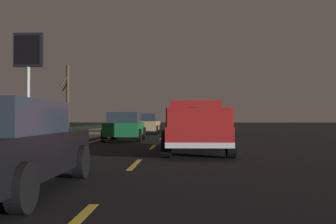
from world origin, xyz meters
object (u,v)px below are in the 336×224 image
Objects in this scene: pickup_truck at (196,125)px; gas_price_sign at (28,59)px; sedan_silver at (190,122)px; sedan_green at (125,126)px; sedan_black at (4,145)px; bare_tree_far at (67,97)px; sedan_tan at (146,124)px.

gas_price_sign reaches higher than pickup_truck.
pickup_truck is 1.22× the size of sedan_silver.
sedan_silver is 16.57m from sedan_green.
bare_tree_far reaches higher than sedan_black.
sedan_black is 29.00m from bare_tree_far.
sedan_green is (-8.65, 0.37, 0.00)m from sedan_tan.
pickup_truck is at bearing -135.79° from gas_price_sign.
sedan_silver is 1.00× the size of sedan_green.
sedan_black is at bearing -179.28° from sedan_green.
sedan_black and sedan_silver have the same top height.
sedan_tan and sedan_silver have the same top height.
pickup_truck is 8.25m from sedan_green.
sedan_silver and sedan_green have the same top height.
gas_price_sign is at bearing 44.21° from pickup_truck.
bare_tree_far is at bearing 105.72° from sedan_silver.
sedan_silver is (23.52, -0.17, -0.20)m from pickup_truck.
sedan_green is at bearing 0.72° from sedan_black.
bare_tree_far is (9.72, 0.35, -1.95)m from gas_price_sign.
sedan_black is (-23.58, 0.18, 0.00)m from sedan_tan.
sedan_silver is 0.66× the size of gas_price_sign.
sedan_silver is at bearing -74.28° from bare_tree_far.
pickup_truck is at bearing -168.43° from sedan_tan.
sedan_black is 14.93m from sedan_green.
sedan_green is 8.65m from gas_price_sign.
sedan_tan is 0.66× the size of gas_price_sign.
sedan_silver is at bearing -24.82° from sedan_tan.
sedan_silver is 17.15m from gas_price_sign.
gas_price_sign is at bearing 126.73° from sedan_tan.
sedan_black is at bearing 179.56° from sedan_tan.
sedan_black is 31.27m from sedan_silver.
sedan_tan is at bearing 155.18° from sedan_silver.
sedan_silver is (7.47, -3.46, 0.00)m from sedan_tan.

